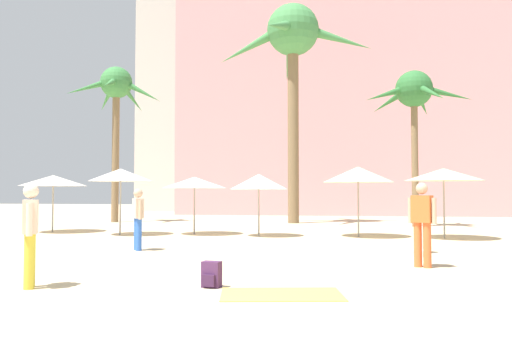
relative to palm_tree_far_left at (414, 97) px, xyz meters
The scene contains 18 objects.
ground 20.02m from the palm_tree_far_left, 107.85° to the right, with size 120.00×120.00×0.00m, color #C6B28C.
hotel_pink 15.93m from the palm_tree_far_left, 101.14° to the left, with size 23.63×10.24×16.83m, color pink.
hotel_tower_gray 25.99m from the palm_tree_far_left, 116.54° to the left, with size 18.65×11.45×27.33m, color #BCB7AD.
palm_tree_far_left is the anchor object (origin of this frame).
palm_tree_left 6.90m from the palm_tree_far_left, 162.25° to the left, with size 8.03×7.90×11.28m.
palm_tree_center 15.17m from the palm_tree_far_left, behind, with size 4.64×5.09×8.23m.
cafe_umbrella_0 9.72m from the palm_tree_far_left, 134.65° to the right, with size 2.05×2.05×2.20m.
cafe_umbrella_1 13.61m from the palm_tree_far_left, 149.91° to the right, with size 2.31×2.31×2.42m.
cafe_umbrella_2 7.32m from the palm_tree_far_left, 89.25° to the right, with size 2.59×2.59×2.36m.
cafe_umbrella_3 16.07m from the palm_tree_far_left, 158.38° to the right, with size 2.56×2.56×2.23m.
cafe_umbrella_5 7.60m from the palm_tree_far_left, 114.53° to the right, with size 2.46×2.46×2.45m.
cafe_umbrella_8 11.25m from the palm_tree_far_left, 146.00° to the right, with size 2.36×2.36×2.12m.
beach_towel 18.22m from the palm_tree_far_left, 104.13° to the right, with size 1.82×1.05×0.01m, color #F4CC4C.
backpack 18.09m from the palm_tree_far_left, 108.33° to the right, with size 0.33×0.28×0.42m.
person_mid_center 14.37m from the palm_tree_far_left, 97.11° to the right, with size 0.57×0.39×1.74m.
person_mid_left 12.24m from the palm_tree_far_left, 96.92° to the right, with size 0.54×1.01×0.94m.
person_far_right 15.14m from the palm_tree_far_left, 127.47° to the right, with size 0.44×0.54×1.64m.
person_far_left 19.41m from the palm_tree_far_left, 116.18° to the right, with size 0.39×0.57×1.68m.
Camera 1 is at (2.57, -6.33, 1.53)m, focal length 36.47 mm.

